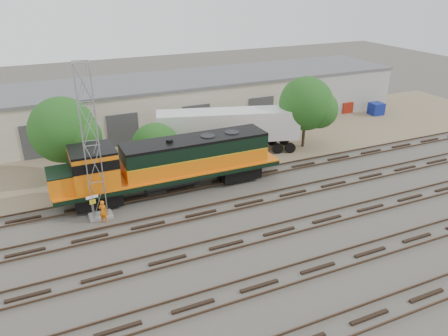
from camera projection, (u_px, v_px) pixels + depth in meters
name	position (u px, v px, depth m)	size (l,w,h in m)	color
ground	(258.00, 213.00, 32.51)	(140.00, 140.00, 0.00)	#47423A
dirt_strip	(189.00, 146.00, 44.99)	(80.00, 16.00, 0.02)	#726047
tracks	(279.00, 231.00, 29.98)	(80.00, 20.40, 0.28)	black
warehouse	(165.00, 102.00, 50.58)	(58.40, 10.40, 5.30)	beige
locomotive	(167.00, 164.00, 34.57)	(18.37, 3.22, 4.42)	black
signal_tower	(91.00, 147.00, 29.89)	(1.65, 1.65, 11.19)	gray
sign_post	(93.00, 203.00, 30.77)	(0.86, 0.16, 2.10)	gray
worker	(103.00, 211.00, 30.93)	(0.62, 0.41, 1.71)	orange
semi_trailer	(232.00, 126.00, 42.63)	(13.98, 6.52, 4.24)	silver
dumpster_blue	(376.00, 109.00, 55.00)	(1.60, 1.50, 1.50)	navy
dumpster_red	(345.00, 107.00, 55.98)	(1.50, 1.40, 1.40)	maroon
tree_west	(67.00, 132.00, 36.14)	(5.78, 5.51, 7.21)	#382619
tree_mid	(159.00, 149.00, 39.10)	(4.75, 4.52, 4.52)	#382619
tree_east	(309.00, 105.00, 43.20)	(5.61, 5.34, 7.21)	#382619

